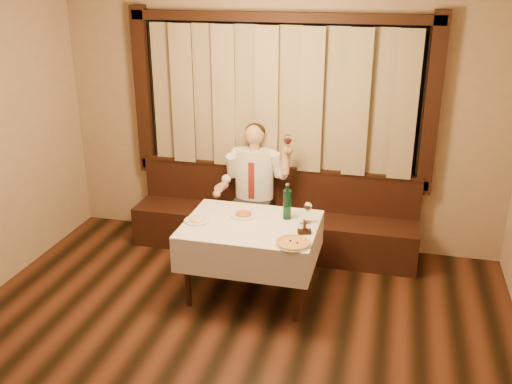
% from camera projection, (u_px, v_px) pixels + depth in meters
% --- Properties ---
extents(room, '(5.01, 6.01, 2.81)m').
position_uv_depth(room, '(227.00, 174.00, 4.49)').
color(room, black).
rests_on(room, ground).
extents(banquette, '(3.20, 0.61, 0.94)m').
position_uv_depth(banquette, '(274.00, 223.00, 6.50)').
color(banquette, black).
rests_on(banquette, ground).
extents(dining_table, '(1.27, 0.97, 0.76)m').
position_uv_depth(dining_table, '(251.00, 233.00, 5.45)').
color(dining_table, black).
rests_on(dining_table, ground).
extents(pizza, '(0.32, 0.32, 0.03)m').
position_uv_depth(pizza, '(293.00, 243.00, 4.99)').
color(pizza, white).
rests_on(pizza, dining_table).
extents(pasta_red, '(0.26, 0.26, 0.09)m').
position_uv_depth(pasta_red, '(243.00, 213.00, 5.56)').
color(pasta_red, white).
rests_on(pasta_red, dining_table).
extents(pasta_cream, '(0.25, 0.25, 0.08)m').
position_uv_depth(pasta_cream, '(197.00, 218.00, 5.44)').
color(pasta_cream, white).
rests_on(pasta_cream, dining_table).
extents(green_bottle, '(0.08, 0.08, 0.36)m').
position_uv_depth(green_bottle, '(287.00, 204.00, 5.46)').
color(green_bottle, '#0F4A2C').
rests_on(green_bottle, dining_table).
extents(table_wine_glass, '(0.08, 0.08, 0.21)m').
position_uv_depth(table_wine_glass, '(308.00, 207.00, 5.37)').
color(table_wine_glass, white).
rests_on(table_wine_glass, dining_table).
extents(cruet_caddy, '(0.14, 0.10, 0.13)m').
position_uv_depth(cruet_caddy, '(304.00, 229.00, 5.18)').
color(cruet_caddy, black).
rests_on(cruet_caddy, dining_table).
extents(seated_man, '(0.81, 0.61, 1.46)m').
position_uv_depth(seated_man, '(253.00, 180.00, 6.27)').
color(seated_man, black).
rests_on(seated_man, ground).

